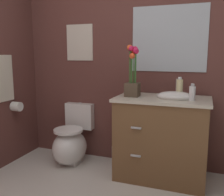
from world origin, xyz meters
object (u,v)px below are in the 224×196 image
object	(u,v)px
toilet	(71,143)
flower_vase	(133,76)
vanity_cabinet	(162,137)
wall_poster	(80,43)
lotion_bottle	(192,93)
toilet_paper_roll	(17,106)
wall_mirror	(169,39)
soap_bottle	(179,88)
hanging_towel	(3,78)
trash_bin	(120,157)

from	to	relation	value
toilet	flower_vase	distance (m)	1.12
toilet	vanity_cabinet	xyz separation A→B (m)	(1.07, -0.03, 0.20)
wall_poster	vanity_cabinet	bearing A→B (deg)	-15.32
toilet	lotion_bottle	size ratio (longest dim) A/B	4.30
toilet_paper_roll	wall_mirror	bearing A→B (deg)	15.44
flower_vase	toilet	bearing A→B (deg)	175.99
soap_bottle	lotion_bottle	world-z (taller)	soap_bottle
wall_poster	hanging_towel	distance (m)	0.98
wall_poster	wall_mirror	size ratio (longest dim) A/B	0.54
hanging_towel	toilet_paper_roll	xyz separation A→B (m)	(0.06, 0.13, -0.34)
toilet	wall_mirror	bearing A→B (deg)	14.04
wall_mirror	lotion_bottle	bearing A→B (deg)	-51.81
vanity_cabinet	lotion_bottle	size ratio (longest dim) A/B	6.46
toilet_paper_roll	trash_bin	bearing A→B (deg)	10.38
soap_bottle	hanging_towel	distance (m)	1.92
trash_bin	wall_mirror	distance (m)	1.42
flower_vase	toilet_paper_roll	bearing A→B (deg)	-174.05
flower_vase	lotion_bottle	bearing A→B (deg)	-4.02
toilet	wall_mirror	size ratio (longest dim) A/B	0.86
wall_poster	trash_bin	bearing A→B (deg)	-21.99
lotion_bottle	trash_bin	bearing A→B (deg)	170.95
soap_bottle	hanging_towel	bearing A→B (deg)	-169.83
vanity_cabinet	trash_bin	size ratio (longest dim) A/B	3.81
wall_mirror	hanging_towel	xyz separation A→B (m)	(-1.73, -0.59, -0.43)
flower_vase	soap_bottle	xyz separation A→B (m)	(0.47, 0.07, -0.11)
trash_bin	hanging_towel	distance (m)	1.58
wall_poster	wall_mirror	xyz separation A→B (m)	(1.07, 0.00, 0.02)
vanity_cabinet	soap_bottle	world-z (taller)	soap_bottle
trash_bin	toilet_paper_roll	world-z (taller)	toilet_paper_roll
wall_poster	wall_mirror	world-z (taller)	wall_mirror
flower_vase	wall_mirror	bearing A→B (deg)	46.16
toilet	flower_vase	size ratio (longest dim) A/B	1.31
trash_bin	wall_poster	distance (m)	1.44
flower_vase	wall_poster	bearing A→B (deg)	157.16
wall_poster	wall_mirror	bearing A→B (deg)	0.00
lotion_bottle	toilet_paper_roll	world-z (taller)	lotion_bottle
soap_bottle	wall_mirror	size ratio (longest dim) A/B	0.26
toilet	flower_vase	bearing A→B (deg)	-4.01
flower_vase	wall_mirror	xyz separation A→B (m)	(0.31, 0.32, 0.38)
toilet	wall_poster	xyz separation A→B (m)	(-0.00, 0.27, 1.18)
vanity_cabinet	trash_bin	distance (m)	0.56
wall_poster	toilet	bearing A→B (deg)	-90.00
toilet	lotion_bottle	world-z (taller)	lotion_bottle
vanity_cabinet	trash_bin	bearing A→B (deg)	173.77
toilet	vanity_cabinet	bearing A→B (deg)	-1.41
vanity_cabinet	wall_poster	bearing A→B (deg)	164.68
toilet	trash_bin	size ratio (longest dim) A/B	2.54
flower_vase	vanity_cabinet	bearing A→B (deg)	4.96
toilet_paper_roll	flower_vase	bearing A→B (deg)	5.95
vanity_cabinet	toilet_paper_roll	xyz separation A→B (m)	(-1.68, -0.17, 0.24)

